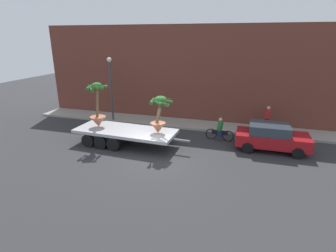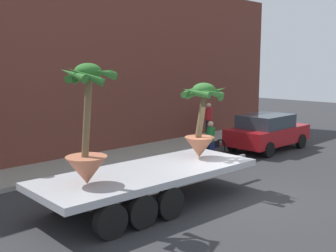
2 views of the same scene
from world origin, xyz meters
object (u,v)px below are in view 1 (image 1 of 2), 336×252
potted_palm_rear (159,115)px  street_lamp (111,81)px  potted_palm_middle (98,109)px  cyclist (220,130)px  pedestrian_near_gate (267,118)px  flatbed_trailer (122,132)px  parked_car (271,137)px

potted_palm_rear → street_lamp: street_lamp is taller
potted_palm_middle → cyclist: size_ratio=1.53×
potted_palm_middle → pedestrian_near_gate: size_ratio=1.65×
pedestrian_near_gate → street_lamp: 11.79m
potted_palm_middle → flatbed_trailer: bearing=-1.8°
parked_car → potted_palm_middle: bearing=-170.9°
potted_palm_rear → potted_palm_middle: (-4.05, 0.01, 0.06)m
parked_car → pedestrian_near_gate: bearing=91.2°
cyclist → parked_car: size_ratio=0.45×
potted_palm_rear → pedestrian_near_gate: potted_palm_rear is taller
pedestrian_near_gate → street_lamp: bearing=-175.3°
parked_car → pedestrian_near_gate: size_ratio=2.41×
potted_palm_middle → pedestrian_near_gate: potted_palm_middle is taller
potted_palm_rear → potted_palm_middle: 4.05m
flatbed_trailer → potted_palm_middle: potted_palm_middle is taller
cyclist → flatbed_trailer: bearing=-157.2°
flatbed_trailer → parked_car: 9.00m
cyclist → pedestrian_near_gate: pedestrian_near_gate is taller
pedestrian_near_gate → street_lamp: size_ratio=0.35×
cyclist → street_lamp: street_lamp is taller
pedestrian_near_gate → potted_palm_rear: bearing=-141.8°
flatbed_trailer → potted_palm_middle: 2.11m
potted_palm_rear → cyclist: bearing=35.6°
potted_palm_rear → pedestrian_near_gate: (6.32, 4.98, -1.04)m
flatbed_trailer → pedestrian_near_gate: (8.77, 5.02, 0.27)m
pedestrian_near_gate → potted_palm_middle: bearing=-154.4°
flatbed_trailer → parked_car: parked_car is taller
pedestrian_near_gate → street_lamp: street_lamp is taller
pedestrian_near_gate → parked_car: bearing=-88.8°
potted_palm_middle → cyclist: 7.89m
flatbed_trailer → parked_car: (8.84, 1.72, 0.05)m
potted_palm_rear → parked_car: potted_palm_rear is taller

